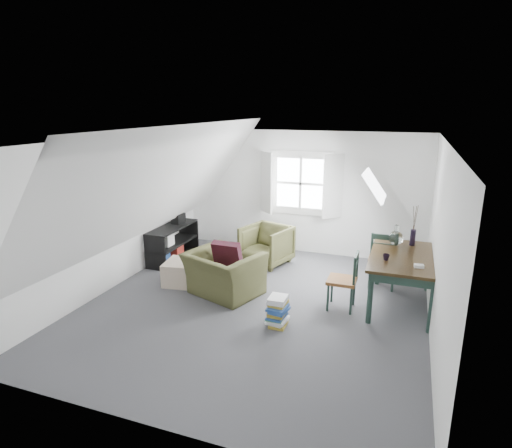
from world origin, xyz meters
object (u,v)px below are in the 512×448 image
at_px(magazine_stack, 278,311).
at_px(media_shelf, 172,245).
at_px(dining_table, 404,262).
at_px(armchair_far, 266,263).
at_px(dining_chair_far, 383,258).
at_px(dining_chair_near, 344,280).
at_px(ottoman, 183,272).
at_px(armchair_near, 224,294).

bearing_deg(magazine_stack, media_shelf, 146.63).
bearing_deg(media_shelf, dining_table, -8.92).
height_order(armchair_far, dining_chair_far, dining_chair_far).
bearing_deg(dining_chair_near, ottoman, -68.58).
distance_m(armchair_far, media_shelf, 1.90).
height_order(dining_chair_near, magazine_stack, dining_chair_near).
height_order(armchair_far, dining_table, dining_table).
distance_m(ottoman, dining_chair_near, 2.76).
relative_size(armchair_far, dining_chair_near, 0.93).
height_order(armchair_near, dining_chair_near, dining_chair_near).
height_order(armchair_near, dining_table, dining_table).
xyz_separation_m(ottoman, dining_table, (3.55, 0.38, 0.51)).
xyz_separation_m(dining_chair_near, media_shelf, (-3.53, 0.98, -0.16)).
height_order(ottoman, magazine_stack, magazine_stack).
bearing_deg(dining_chair_near, dining_table, 138.03).
xyz_separation_m(dining_table, magazine_stack, (-1.59, -1.23, -0.50)).
relative_size(ottoman, dining_table, 0.36).
bearing_deg(magazine_stack, armchair_far, 112.37).
distance_m(dining_chair_near, magazine_stack, 1.17).
height_order(dining_chair_far, magazine_stack, dining_chair_far).
xyz_separation_m(armchair_near, ottoman, (-0.84, 0.17, 0.20)).
bearing_deg(armchair_near, magazine_stack, 167.83).
height_order(dining_table, media_shelf, dining_table).
bearing_deg(armchair_far, dining_table, -4.78).
distance_m(media_shelf, magazine_stack, 3.30).
bearing_deg(dining_chair_far, dining_table, 121.25).
distance_m(armchair_far, dining_chair_far, 2.28).
bearing_deg(dining_chair_near, media_shelf, -83.63).
bearing_deg(dining_chair_near, armchair_far, -107.80).
xyz_separation_m(armchair_near, magazine_stack, (1.12, -0.69, 0.21)).
relative_size(armchair_near, media_shelf, 0.82).
bearing_deg(dining_table, armchair_near, -165.77).
relative_size(armchair_near, magazine_stack, 2.61).
bearing_deg(magazine_stack, dining_table, 37.77).
bearing_deg(dining_chair_far, dining_chair_near, 68.56).
relative_size(armchair_near, armchair_far, 1.31).
xyz_separation_m(armchair_near, armchair_far, (0.20, 1.56, 0.00)).
bearing_deg(armchair_near, dining_chair_near, -156.33).
bearing_deg(media_shelf, armchair_far, 12.04).
distance_m(ottoman, magazine_stack, 2.14).
bearing_deg(dining_chair_far, armchair_near, 29.87).
relative_size(armchair_near, dining_chair_near, 1.23).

